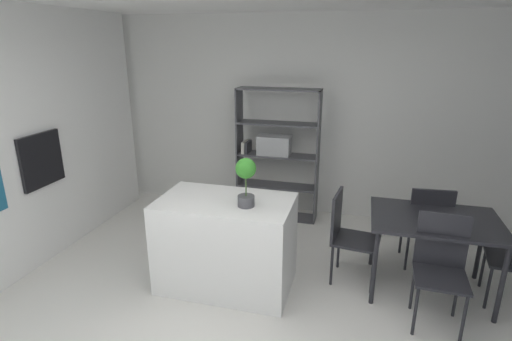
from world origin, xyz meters
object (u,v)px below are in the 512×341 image
Objects in this scene: potted_plant_on_island at (246,177)px; open_bookshelf at (274,156)px; built_in_oven at (41,160)px; dining_table at (435,226)px; kitchen_island at (226,243)px; dining_chair_near at (441,261)px; dining_chair_far at (427,221)px; dining_chair_island_side at (346,230)px.

open_bookshelf is (-0.15, 1.85, -0.31)m from potted_plant_on_island.
dining_table is (4.06, 0.39, -0.46)m from built_in_oven.
kitchen_island is at bearing -168.13° from dining_table.
dining_table is at bearing 5.50° from built_in_oven.
dining_chair_near is 0.88m from dining_chair_far.
dining_chair_island_side reaches higher than dining_table.
kitchen_island is 2.82× the size of potted_plant_on_island.
potted_plant_on_island is 1.89m from open_bookshelf.
dining_chair_island_side is at bearing -51.66° from open_bookshelf.
dining_chair_near reaches higher than dining_chair_island_side.
potted_plant_on_island is 0.48× the size of dining_chair_far.
built_in_oven is 0.61× the size of dining_chair_far.
potted_plant_on_island reaches higher than dining_chair_island_side.
dining_chair_island_side is at bearing 22.52° from dining_chair_far.
dining_chair_near is at bearing -43.70° from open_bookshelf.
built_in_oven reaches higher than potted_plant_on_island.
potted_plant_on_island reaches higher than dining_chair_far.
built_in_oven is 4.11m from dining_chair_near.
dining_table is (1.88, -1.36, -0.18)m from open_bookshelf.
dining_chair_far reaches higher than kitchen_island.
potted_plant_on_island is at bearing -175.98° from dining_chair_near.
dining_chair_far is (1.97, 0.85, 0.10)m from kitchen_island.
dining_table is (1.96, 0.41, 0.24)m from kitchen_island.
dining_chair_near reaches higher than kitchen_island.
potted_plant_on_island is at bearing -19.21° from kitchen_island.
built_in_oven is at bearing -141.28° from open_bookshelf.
potted_plant_on_island reaches higher than kitchen_island.
built_in_oven is 2.34m from potted_plant_on_island.
kitchen_island is at bearing 160.79° from potted_plant_on_island.
open_bookshelf is 1.83× the size of dining_chair_near.
dining_table is 1.25× the size of dining_chair_island_side.
potted_plant_on_island is 1.23m from dining_chair_island_side.
kitchen_island is 0.72× the size of open_bookshelf.
dining_chair_near is at bearing -89.50° from dining_table.
kitchen_island is 1.11× the size of dining_table.
built_in_oven is 4.10m from dining_table.
kitchen_island is 0.78m from potted_plant_on_island.
dining_table is at bearing 84.01° from dining_chair_far.
dining_chair_near is (4.06, -0.05, -0.58)m from built_in_oven.
dining_chair_island_side is at bearing 29.10° from potted_plant_on_island.
potted_plant_on_island is 1.86m from dining_table.
dining_table is at bearing 11.87° from kitchen_island.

